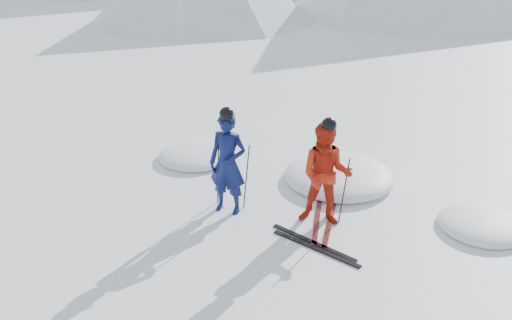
% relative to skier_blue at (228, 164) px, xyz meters
% --- Properties ---
extents(ground, '(160.00, 160.00, 0.00)m').
position_rel_skier_blue_xyz_m(ground, '(2.53, -0.38, -0.97)').
color(ground, white).
rests_on(ground, ground).
extents(skier_blue, '(0.75, 0.53, 1.94)m').
position_rel_skier_blue_xyz_m(skier_blue, '(0.00, 0.00, 0.00)').
color(skier_blue, '#0B1446').
rests_on(skier_blue, ground).
extents(skier_red, '(1.08, 0.94, 1.90)m').
position_rel_skier_blue_xyz_m(skier_red, '(1.75, 0.40, -0.02)').
color(skier_red, '#B6210E').
rests_on(skier_red, ground).
extents(pole_blue_left, '(0.13, 0.09, 1.29)m').
position_rel_skier_blue_xyz_m(pole_blue_left, '(-0.30, 0.15, -0.32)').
color(pole_blue_left, black).
rests_on(pole_blue_left, ground).
extents(pole_blue_right, '(0.13, 0.08, 1.29)m').
position_rel_skier_blue_xyz_m(pole_blue_right, '(0.25, 0.25, -0.32)').
color(pole_blue_right, black).
rests_on(pole_blue_right, ground).
extents(pole_red_left, '(0.13, 0.10, 1.26)m').
position_rel_skier_blue_xyz_m(pole_red_left, '(1.45, 0.65, -0.34)').
color(pole_red_left, black).
rests_on(pole_red_left, ground).
extents(pole_red_right, '(0.13, 0.09, 1.26)m').
position_rel_skier_blue_xyz_m(pole_red_right, '(2.05, 0.55, -0.34)').
color(pole_red_right, black).
rests_on(pole_red_right, ground).
extents(ski_worn_left, '(0.59, 1.65, 0.03)m').
position_rel_skier_blue_xyz_m(ski_worn_left, '(1.63, 0.40, -0.95)').
color(ski_worn_left, black).
rests_on(ski_worn_left, ground).
extents(ski_worn_right, '(0.48, 1.67, 0.03)m').
position_rel_skier_blue_xyz_m(ski_worn_right, '(1.87, 0.40, -0.95)').
color(ski_worn_right, black).
rests_on(ski_worn_right, ground).
extents(ski_loose_a, '(1.67, 0.51, 0.03)m').
position_rel_skier_blue_xyz_m(ski_loose_a, '(1.84, -0.34, -0.95)').
color(ski_loose_a, black).
rests_on(ski_loose_a, ground).
extents(ski_loose_b, '(1.68, 0.45, 0.03)m').
position_rel_skier_blue_xyz_m(ski_loose_b, '(1.94, -0.49, -0.95)').
color(ski_loose_b, black).
rests_on(ski_loose_b, ground).
extents(snow_lumps, '(7.82, 2.59, 0.50)m').
position_rel_skier_blue_xyz_m(snow_lumps, '(1.15, 1.93, -0.97)').
color(snow_lumps, white).
rests_on(snow_lumps, ground).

